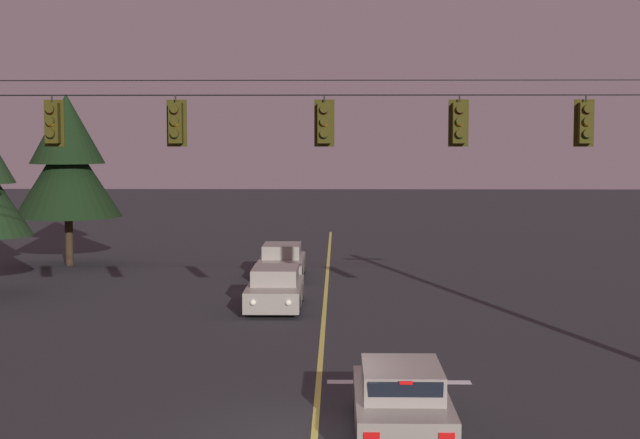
{
  "coord_description": "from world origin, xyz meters",
  "views": [
    {
      "loc": [
        0.45,
        -18.5,
        5.78
      ],
      "look_at": [
        0.0,
        5.81,
        3.72
      ],
      "focal_mm": 54.84,
      "sensor_mm": 36.0,
      "label": 1
    }
  ],
  "objects_px": {
    "traffic_light_rightmost": "(586,123)",
    "traffic_light_right_inner": "(459,123)",
    "car_oncoming_lead": "(275,289)",
    "car_waiting_near_lane": "(401,402)",
    "traffic_light_leftmost": "(52,123)",
    "traffic_light_centre": "(324,123)",
    "tree_verge_far": "(67,161)",
    "traffic_light_left_inner": "(176,123)",
    "car_oncoming_trailing": "(282,262)"
  },
  "relations": [
    {
      "from": "traffic_light_rightmost",
      "to": "car_oncoming_lead",
      "type": "relative_size",
      "value": 0.28
    },
    {
      "from": "traffic_light_right_inner",
      "to": "car_oncoming_lead",
      "type": "height_order",
      "value": "traffic_light_right_inner"
    },
    {
      "from": "traffic_light_right_inner",
      "to": "car_waiting_near_lane",
      "type": "xyz_separation_m",
      "value": [
        -1.64,
        -4.66,
        -5.47
      ]
    },
    {
      "from": "traffic_light_leftmost",
      "to": "traffic_light_centre",
      "type": "bearing_deg",
      "value": 0.0
    },
    {
      "from": "car_oncoming_lead",
      "to": "traffic_light_centre",
      "type": "bearing_deg",
      "value": -79.13
    },
    {
      "from": "tree_verge_far",
      "to": "traffic_light_centre",
      "type": "bearing_deg",
      "value": -59.73
    },
    {
      "from": "traffic_light_centre",
      "to": "traffic_light_left_inner",
      "type": "bearing_deg",
      "value": 180.0
    },
    {
      "from": "traffic_light_centre",
      "to": "traffic_light_rightmost",
      "type": "relative_size",
      "value": 1.0
    },
    {
      "from": "traffic_light_left_inner",
      "to": "traffic_light_rightmost",
      "type": "relative_size",
      "value": 1.0
    },
    {
      "from": "traffic_light_rightmost",
      "to": "car_waiting_near_lane",
      "type": "distance_m",
      "value": 8.54
    },
    {
      "from": "car_waiting_near_lane",
      "to": "traffic_light_rightmost",
      "type": "bearing_deg",
      "value": 45.29
    },
    {
      "from": "traffic_light_leftmost",
      "to": "tree_verge_far",
      "type": "bearing_deg",
      "value": 104.67
    },
    {
      "from": "traffic_light_rightmost",
      "to": "car_waiting_near_lane",
      "type": "xyz_separation_m",
      "value": [
        -4.62,
        -4.66,
        -5.47
      ]
    },
    {
      "from": "traffic_light_leftmost",
      "to": "traffic_light_rightmost",
      "type": "height_order",
      "value": "same"
    },
    {
      "from": "traffic_light_rightmost",
      "to": "car_oncoming_trailing",
      "type": "xyz_separation_m",
      "value": [
        -8.16,
        16.54,
        -5.47
      ]
    },
    {
      "from": "traffic_light_right_inner",
      "to": "car_oncoming_lead",
      "type": "relative_size",
      "value": 0.28
    },
    {
      "from": "traffic_light_leftmost",
      "to": "traffic_light_centre",
      "type": "relative_size",
      "value": 1.0
    },
    {
      "from": "traffic_light_centre",
      "to": "traffic_light_right_inner",
      "type": "height_order",
      "value": "same"
    },
    {
      "from": "tree_verge_far",
      "to": "traffic_light_leftmost",
      "type": "bearing_deg",
      "value": -75.33
    },
    {
      "from": "traffic_light_leftmost",
      "to": "car_waiting_near_lane",
      "type": "xyz_separation_m",
      "value": [
        8.07,
        -4.66,
        -5.47
      ]
    },
    {
      "from": "tree_verge_far",
      "to": "traffic_light_left_inner",
      "type": "bearing_deg",
      "value": -67.8
    },
    {
      "from": "traffic_light_left_inner",
      "to": "traffic_light_centre",
      "type": "relative_size",
      "value": 1.0
    },
    {
      "from": "traffic_light_right_inner",
      "to": "car_waiting_near_lane",
      "type": "bearing_deg",
      "value": -109.32
    },
    {
      "from": "traffic_light_centre",
      "to": "traffic_light_right_inner",
      "type": "relative_size",
      "value": 1.0
    },
    {
      "from": "traffic_light_left_inner",
      "to": "car_oncoming_lead",
      "type": "bearing_deg",
      "value": 79.41
    },
    {
      "from": "traffic_light_leftmost",
      "to": "car_oncoming_trailing",
      "type": "distance_m",
      "value": 18.0
    },
    {
      "from": "traffic_light_rightmost",
      "to": "car_oncoming_trailing",
      "type": "relative_size",
      "value": 0.28
    },
    {
      "from": "traffic_light_rightmost",
      "to": "tree_verge_far",
      "type": "height_order",
      "value": "tree_verge_far"
    },
    {
      "from": "traffic_light_leftmost",
      "to": "tree_verge_far",
      "type": "relative_size",
      "value": 0.16
    },
    {
      "from": "traffic_light_rightmost",
      "to": "car_oncoming_trailing",
      "type": "height_order",
      "value": "traffic_light_rightmost"
    },
    {
      "from": "traffic_light_left_inner",
      "to": "car_oncoming_trailing",
      "type": "bearing_deg",
      "value": 84.61
    },
    {
      "from": "traffic_light_centre",
      "to": "tree_verge_far",
      "type": "distance_m",
      "value": 23.44
    },
    {
      "from": "car_oncoming_trailing",
      "to": "tree_verge_far",
      "type": "xyz_separation_m",
      "value": [
        -9.81,
        3.66,
        4.05
      ]
    },
    {
      "from": "traffic_light_rightmost",
      "to": "car_oncoming_trailing",
      "type": "bearing_deg",
      "value": 116.27
    },
    {
      "from": "traffic_light_right_inner",
      "to": "car_oncoming_trailing",
      "type": "height_order",
      "value": "traffic_light_right_inner"
    },
    {
      "from": "car_oncoming_trailing",
      "to": "traffic_light_rightmost",
      "type": "bearing_deg",
      "value": -63.73
    },
    {
      "from": "traffic_light_leftmost",
      "to": "car_oncoming_lead",
      "type": "height_order",
      "value": "traffic_light_leftmost"
    },
    {
      "from": "car_waiting_near_lane",
      "to": "car_oncoming_lead",
      "type": "relative_size",
      "value": 0.98
    },
    {
      "from": "traffic_light_centre",
      "to": "tree_verge_far",
      "type": "bearing_deg",
      "value": 120.27
    },
    {
      "from": "traffic_light_rightmost",
      "to": "traffic_light_right_inner",
      "type": "bearing_deg",
      "value": 180.0
    },
    {
      "from": "traffic_light_leftmost",
      "to": "traffic_light_centre",
      "type": "distance_m",
      "value": 6.5
    },
    {
      "from": "car_oncoming_lead",
      "to": "car_oncoming_trailing",
      "type": "relative_size",
      "value": 1.0
    },
    {
      "from": "car_waiting_near_lane",
      "to": "car_oncoming_trailing",
      "type": "xyz_separation_m",
      "value": [
        -3.55,
        21.2,
        -0.0
      ]
    },
    {
      "from": "car_oncoming_lead",
      "to": "traffic_light_rightmost",
      "type": "bearing_deg",
      "value": -49.52
    },
    {
      "from": "traffic_light_leftmost",
      "to": "traffic_light_left_inner",
      "type": "height_order",
      "value": "same"
    },
    {
      "from": "traffic_light_centre",
      "to": "car_oncoming_trailing",
      "type": "xyz_separation_m",
      "value": [
        -1.98,
        16.54,
        -5.47
      ]
    },
    {
      "from": "traffic_light_right_inner",
      "to": "traffic_light_leftmost",
      "type": "bearing_deg",
      "value": 180.0
    },
    {
      "from": "traffic_light_centre",
      "to": "tree_verge_far",
      "type": "height_order",
      "value": "tree_verge_far"
    },
    {
      "from": "traffic_light_rightmost",
      "to": "car_oncoming_trailing",
      "type": "distance_m",
      "value": 19.24
    },
    {
      "from": "traffic_light_leftmost",
      "to": "car_waiting_near_lane",
      "type": "distance_m",
      "value": 10.8
    }
  ]
}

